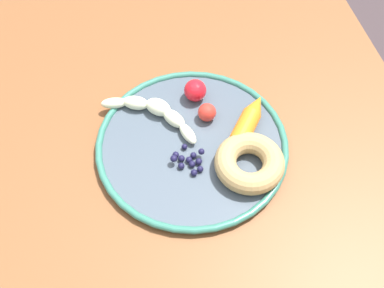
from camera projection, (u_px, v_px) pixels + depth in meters
The scene contains 8 objects.
dining_table at pixel (170, 181), 0.89m from camera, with size 1.18×0.91×0.77m.
plate at pixel (192, 145), 0.82m from camera, with size 0.33×0.33×0.02m.
banana at pixel (154, 112), 0.84m from camera, with size 0.13×0.16×0.03m.
carrot_orange at pixel (250, 118), 0.83m from camera, with size 0.11×0.09×0.03m.
donut at pixel (249, 163), 0.78m from camera, with size 0.12×0.12×0.04m, color tan.
blueberry_pile at pixel (188, 160), 0.79m from camera, with size 0.06×0.06×0.02m.
tomato_near at pixel (207, 112), 0.84m from camera, with size 0.03×0.03×0.03m, color red.
tomato_mid at pixel (195, 90), 0.86m from camera, with size 0.04×0.04×0.04m, color red.
Camera 1 is at (0.44, -0.06, 1.46)m, focal length 44.86 mm.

